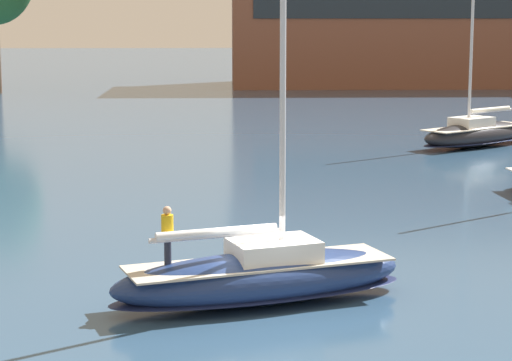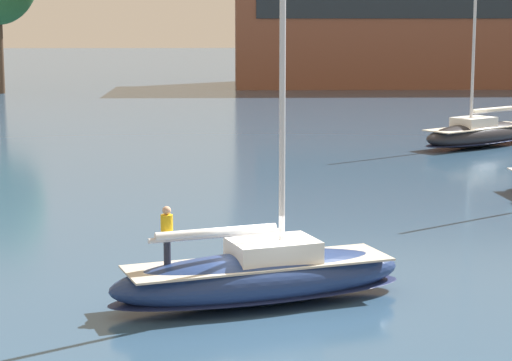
{
  "view_description": "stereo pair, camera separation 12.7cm",
  "coord_description": "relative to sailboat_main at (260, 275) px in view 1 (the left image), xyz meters",
  "views": [
    {
      "loc": [
        -0.98,
        -27.47,
        8.23
      ],
      "look_at": [
        0.0,
        3.0,
        3.04
      ],
      "focal_mm": 70.0,
      "sensor_mm": 36.0,
      "label": 1
    },
    {
      "loc": [
        -0.85,
        -27.48,
        8.23
      ],
      "look_at": [
        0.0,
        3.0,
        3.04
      ],
      "focal_mm": 70.0,
      "sensor_mm": 36.0,
      "label": 2
    }
  ],
  "objects": [
    {
      "name": "sailboat_main",
      "position": [
        0.0,
        0.0,
        0.0
      ],
      "size": [
        9.09,
        5.17,
        12.06
      ],
      "color": "navy",
      "rests_on": "ground"
    },
    {
      "name": "ground_plane",
      "position": [
        -0.02,
        -0.01,
        -0.82
      ],
      "size": [
        400.0,
        400.0,
        0.0
      ],
      "primitive_type": "plane",
      "color": "#2D4C6B"
    },
    {
      "name": "sailboat_moored_outer_mooring",
      "position": [
        14.45,
        32.87,
        0.01
      ],
      "size": [
        8.72,
        7.29,
        12.31
      ],
      "color": "#232328",
      "rests_on": "ground"
    },
    {
      "name": "waterfront_building",
      "position": [
        20.97,
        84.47,
        7.52
      ],
      "size": [
        43.14,
        14.94,
        16.62
      ],
      "color": "brown",
      "rests_on": "ground"
    }
  ]
}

